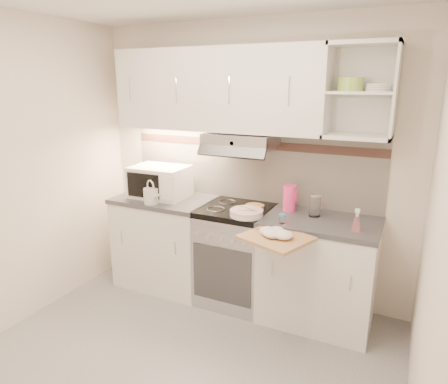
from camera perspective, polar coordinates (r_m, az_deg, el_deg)
The scene contains 17 objects.
ground at distance 3.09m, azimuth -7.53°, elevation -24.24°, with size 3.00×3.00×0.00m, color #97989A.
room_shell at distance 2.71m, azimuth -4.46°, elevation 8.23°, with size 3.04×2.84×2.52m.
base_cabinet_left at distance 4.02m, azimuth -8.23°, elevation -7.20°, with size 0.90×0.60×0.86m, color white.
worktop_left at distance 3.87m, azimuth -8.49°, elevation -1.03°, with size 0.92×0.62×0.04m, color #47474C.
base_cabinet_right at distance 3.48m, azimuth 13.25°, elevation -11.20°, with size 0.90×0.60×0.86m, color white.
worktop_right at distance 3.30m, azimuth 13.73°, elevation -4.19°, with size 0.92×0.62×0.04m, color #47474C.
electric_range at distance 3.67m, azimuth 1.67°, elevation -8.92°, with size 0.60×0.60×0.90m.
microwave at distance 3.86m, azimuth -9.17°, elevation 1.47°, with size 0.53×0.41×0.30m.
watering_can at distance 3.66m, azimuth -10.33°, elevation -0.46°, with size 0.25×0.16×0.22m.
plate_stack at distance 3.29m, azimuth 3.23°, elevation -2.99°, with size 0.27×0.27×0.06m.
bread_loaf at distance 3.46m, azimuth 4.37°, elevation -2.19°, with size 0.16×0.16×0.04m, color #A46541.
pink_pitcher at distance 3.44m, azimuth 9.36°, elevation -0.85°, with size 0.12×0.11×0.22m.
glass_jar at distance 3.34m, azimuth 12.86°, elevation -1.81°, with size 0.10×0.10×0.19m.
spice_jar at distance 3.14m, azimuth 8.32°, elevation -3.80°, with size 0.05×0.05×0.07m.
spray_bottle at distance 3.11m, azimuth 18.43°, elevation -4.05°, with size 0.07×0.07×0.18m.
cutting_board at distance 2.94m, azimuth 7.44°, elevation -6.54°, with size 0.45×0.40×0.02m, color #A4844A.
dish_towel at distance 2.93m, azimuth 7.57°, elevation -5.63°, with size 0.24×0.20×0.06m, color beige, non-canonical shape.
Camera 1 is at (1.35, -1.96, 1.96)m, focal length 32.00 mm.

